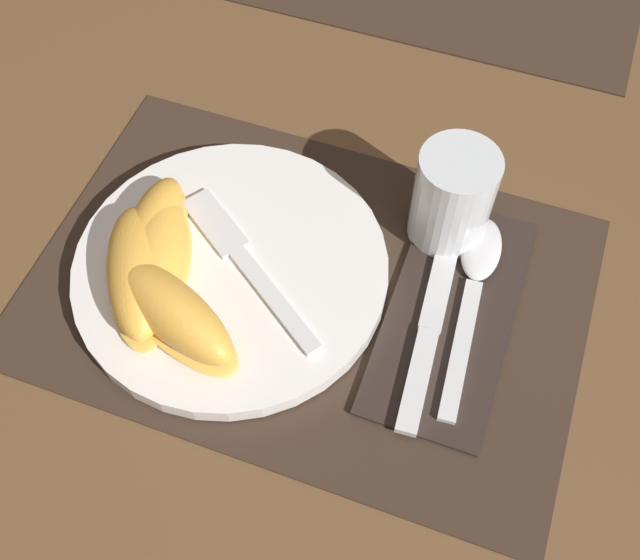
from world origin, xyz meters
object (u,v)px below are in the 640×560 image
at_px(spoon, 476,274).
at_px(citrus_wedge_2, 138,273).
at_px(plate, 231,269).
at_px(fork, 241,257).
at_px(knife, 433,313).
at_px(citrus_wedge_0, 152,235).
at_px(citrus_wedge_1, 157,255).
at_px(citrus_wedge_3, 172,312).
at_px(juice_glass, 452,202).

bearing_deg(spoon, citrus_wedge_2, -157.08).
bearing_deg(citrus_wedge_2, plate, 35.37).
bearing_deg(fork, plate, -131.33).
xyz_separation_m(knife, fork, (-0.16, -0.01, 0.01)).
distance_m(citrus_wedge_0, citrus_wedge_1, 0.02).
distance_m(knife, spoon, 0.05).
xyz_separation_m(citrus_wedge_2, citrus_wedge_3, (0.04, -0.02, 0.00)).
height_order(spoon, citrus_wedge_3, citrus_wedge_3).
bearing_deg(citrus_wedge_0, knife, 5.30).
xyz_separation_m(juice_glass, citrus_wedge_0, (-0.22, -0.11, -0.01)).
height_order(plate, citrus_wedge_1, citrus_wedge_1).
relative_size(knife, citrus_wedge_1, 1.64).
relative_size(fork, citrus_wedge_1, 1.19).
distance_m(citrus_wedge_1, citrus_wedge_3, 0.06).
bearing_deg(citrus_wedge_0, citrus_wedge_3, -51.38).
xyz_separation_m(knife, citrus_wedge_0, (-0.24, -0.02, 0.02)).
relative_size(knife, fork, 1.38).
distance_m(spoon, citrus_wedge_1, 0.26).
xyz_separation_m(plate, citrus_wedge_1, (-0.05, -0.02, 0.02)).
distance_m(plate, knife, 0.17).
height_order(knife, citrus_wedge_1, citrus_wedge_1).
distance_m(knife, citrus_wedge_3, 0.21).
height_order(juice_glass, fork, juice_glass).
distance_m(spoon, citrus_wedge_2, 0.28).
distance_m(plate, juice_glass, 0.19).
xyz_separation_m(citrus_wedge_1, citrus_wedge_2, (-0.01, -0.02, 0.00)).
xyz_separation_m(knife, citrus_wedge_2, (-0.23, -0.06, 0.03)).
relative_size(citrus_wedge_0, citrus_wedge_3, 0.89).
height_order(plate, spoon, plate).
bearing_deg(citrus_wedge_0, fork, 9.27).
bearing_deg(fork, knife, 3.49).
bearing_deg(citrus_wedge_1, plate, 21.00).
bearing_deg(plate, knife, 5.95).
xyz_separation_m(fork, citrus_wedge_3, (-0.02, -0.07, 0.02)).
xyz_separation_m(plate, fork, (0.01, 0.01, 0.01)).
bearing_deg(spoon, juice_glass, 132.21).
bearing_deg(juice_glass, spoon, -47.79).
relative_size(spoon, citrus_wedge_0, 1.53).
distance_m(plate, citrus_wedge_0, 0.07).
distance_m(fork, citrus_wedge_3, 0.08).
height_order(fork, citrus_wedge_2, citrus_wedge_2).
bearing_deg(fork, citrus_wedge_2, -142.99).
height_order(juice_glass, spoon, juice_glass).
xyz_separation_m(fork, citrus_wedge_0, (-0.07, -0.01, 0.01)).
relative_size(citrus_wedge_1, citrus_wedge_2, 0.98).
distance_m(knife, fork, 0.16).
bearing_deg(juice_glass, citrus_wedge_2, -145.77).
relative_size(spoon, citrus_wedge_1, 1.41).
bearing_deg(citrus_wedge_2, spoon, 22.92).
bearing_deg(spoon, citrus_wedge_3, -148.28).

